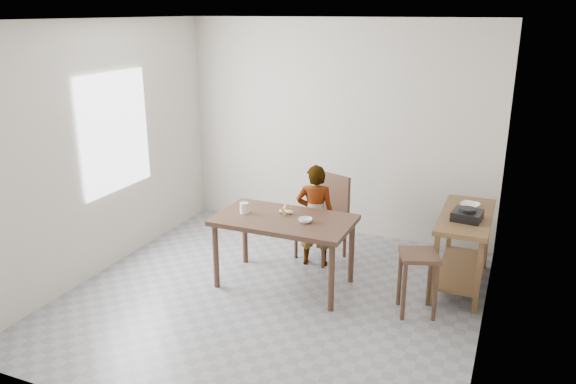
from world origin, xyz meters
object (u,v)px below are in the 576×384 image
at_px(dining_table, 284,252).
at_px(child, 315,216).
at_px(prep_counter, 463,250).
at_px(dining_chair, 321,219).
at_px(stool, 417,283).

distance_m(dining_table, child, 0.65).
height_order(dining_table, prep_counter, prep_counter).
xyz_separation_m(child, dining_chair, (0.00, 0.19, -0.10)).
height_order(child, dining_chair, child).
bearing_deg(child, stool, 138.15).
height_order(prep_counter, stool, prep_counter).
height_order(prep_counter, dining_chair, dining_chair).
height_order(child, stool, child).
bearing_deg(prep_counter, dining_table, -157.85).
relative_size(child, stool, 1.90).
height_order(dining_table, dining_chair, dining_chair).
bearing_deg(dining_chair, dining_table, -79.37).
bearing_deg(dining_table, prep_counter, 22.15).
distance_m(prep_counter, stool, 0.82).
distance_m(child, stool, 1.45).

